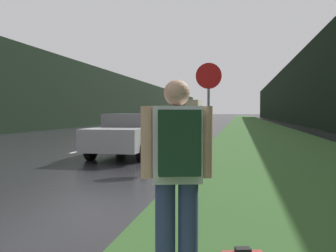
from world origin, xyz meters
name	(u,v)px	position (x,y,z in m)	size (l,w,h in m)	color
grass_verge	(254,126)	(7.57, 40.00, 0.01)	(6.00, 240.00, 0.02)	#2D5123
lane_stripe_c	(87,149)	(0.00, 13.02, 0.00)	(0.12, 3.00, 0.01)	silver
lane_stripe_d	(137,137)	(0.00, 20.02, 0.00)	(0.12, 3.00, 0.01)	silver
treeline_far_side	(125,100)	(-10.57, 50.00, 3.26)	(2.00, 140.00, 6.53)	black
treeline_near_side	(297,92)	(13.57, 50.00, 4.14)	(2.00, 140.00, 8.28)	black
stop_sign	(209,102)	(5.11, 9.68, 1.77)	(0.72, 0.07, 2.85)	slate
hitchhiker_with_backpack	(177,169)	(5.45, 2.65, 1.00)	(0.59, 0.49, 1.74)	navy
car_passing_near	(130,134)	(2.29, 11.46, 0.74)	(1.83, 4.64, 1.43)	#9E9EA3
delivery_truck	(194,110)	(-2.29, 65.30, 1.94)	(2.46, 8.00, 3.68)	#6E684F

